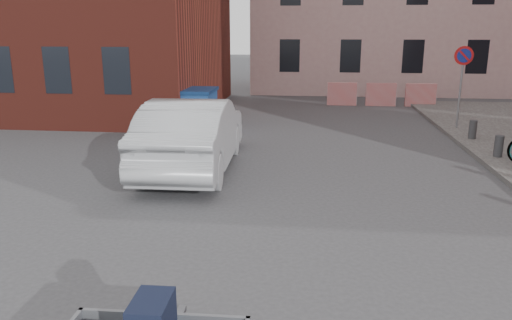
# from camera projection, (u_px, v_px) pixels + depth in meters

# --- Properties ---
(ground) EXTENTS (120.00, 120.00, 0.00)m
(ground) POSITION_uv_depth(u_px,v_px,m) (231.00, 237.00, 8.12)
(ground) COLOR #38383A
(ground) RESTS_ON ground
(no_parking_sign) EXTENTS (0.60, 0.09, 2.65)m
(no_parking_sign) POSITION_uv_depth(u_px,v_px,m) (462.00, 70.00, 16.05)
(no_parking_sign) COLOR gray
(no_parking_sign) RESTS_ON sidewalk
(barriers) EXTENTS (4.70, 0.18, 1.00)m
(barriers) POSITION_uv_depth(u_px,v_px,m) (381.00, 95.00, 21.94)
(barriers) COLOR red
(barriers) RESTS_ON ground
(dumpster) EXTENTS (3.23, 1.67, 1.35)m
(dumpster) POSITION_uv_depth(u_px,v_px,m) (168.00, 108.00, 16.98)
(dumpster) COLOR navy
(dumpster) RESTS_ON ground
(silver_car) EXTENTS (2.04, 5.31, 1.72)m
(silver_car) POSITION_uv_depth(u_px,v_px,m) (193.00, 134.00, 11.90)
(silver_car) COLOR #A6A9AD
(silver_car) RESTS_ON ground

